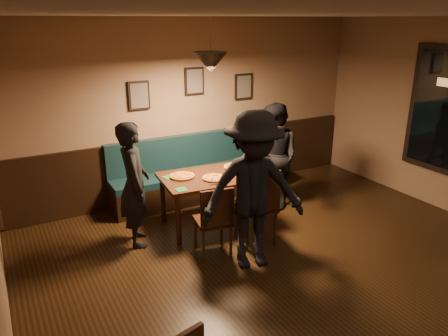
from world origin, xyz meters
name	(u,v)px	position (x,y,z in m)	size (l,w,h in m)	color
floor	(343,304)	(0.00, 0.00, 0.00)	(7.00, 7.00, 0.00)	black
ceiling	(375,14)	(0.00, 0.00, 2.80)	(7.00, 7.00, 0.00)	silver
wall_back	(194,109)	(0.00, 3.50, 1.40)	(6.00, 6.00, 0.00)	#8C704F
wainscot	(196,163)	(0.00, 3.47, 0.50)	(5.88, 0.06, 1.00)	black
booth_bench	(203,168)	(0.00, 3.20, 0.50)	(3.00, 0.60, 1.00)	#0F232D
picture_left	(139,95)	(-0.90, 3.47, 1.70)	(0.32, 0.04, 0.42)	black
picture_center	(194,81)	(0.00, 3.47, 1.85)	(0.32, 0.04, 0.42)	black
picture_right	(243,87)	(0.90, 3.47, 1.70)	(0.32, 0.04, 0.42)	black
pendant_lamp	(210,62)	(-0.33, 2.27, 2.25)	(0.44, 0.44, 0.25)	black
dining_table	(212,200)	(-0.33, 2.27, 0.37)	(1.37, 0.88, 0.74)	black
chair_near_left	(213,219)	(-0.69, 1.56, 0.46)	(0.41, 0.41, 0.92)	black
chair_near_right	(256,205)	(-0.07, 1.56, 0.52)	(0.46, 0.46, 1.03)	black
diner_left	(134,185)	(-1.42, 2.28, 0.81)	(0.59, 0.39, 1.61)	black
diner_right	(275,157)	(0.79, 2.36, 0.80)	(0.78, 0.61, 1.61)	black
diner_front	(254,191)	(-0.40, 1.12, 0.93)	(1.20, 0.69, 1.86)	black
pizza_a	(182,176)	(-0.71, 2.40, 0.75)	(0.34, 0.34, 0.04)	gold
pizza_b	(214,178)	(-0.37, 2.13, 0.75)	(0.31, 0.31, 0.04)	orange
pizza_c	(236,167)	(0.11, 2.37, 0.75)	(0.34, 0.34, 0.04)	orange
soda_glass	(260,168)	(0.29, 2.01, 0.82)	(0.08, 0.08, 0.16)	black
tabasco_bottle	(247,167)	(0.18, 2.18, 0.80)	(0.03, 0.03, 0.13)	maroon
napkin_a	(169,177)	(-0.87, 2.48, 0.74)	(0.15, 0.15, 0.01)	#1D6F22
napkin_b	(181,189)	(-0.91, 1.99, 0.74)	(0.14, 0.14, 0.01)	#1F7734
cutlery_set	(220,184)	(-0.39, 1.93, 0.74)	(0.02, 0.21, 0.00)	#B7B7BB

